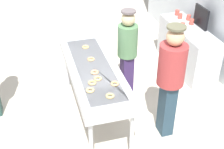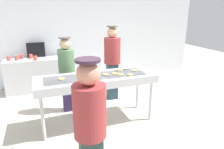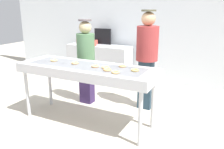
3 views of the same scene
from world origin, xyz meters
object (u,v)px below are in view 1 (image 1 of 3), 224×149
at_px(menu_display, 201,17).
at_px(glazed_donut_1, 91,59).
at_px(glazed_donut_2, 95,72).
at_px(paper_cup_2, 189,17).
at_px(glazed_donut_3, 98,78).
at_px(paper_cup_1, 192,22).
at_px(prep_counter, 187,48).
at_px(glazed_donut_5, 110,96).
at_px(fryer_conveyor, 93,71).
at_px(glazed_donut_6, 115,84).
at_px(worker_assistant, 171,75).
at_px(glazed_donut_0, 90,90).
at_px(glazed_donut_4, 92,83).
at_px(glazed_donut_7, 86,47).
at_px(paper_cup_4, 182,25).
at_px(paper_cup_3, 180,16).
at_px(worker_baker, 127,50).
at_px(paper_cup_0, 177,13).

bearing_deg(menu_display, glazed_donut_1, -71.25).
xyz_separation_m(glazed_donut_2, paper_cup_2, (-1.53, 2.30, -0.03)).
distance_m(glazed_donut_3, paper_cup_1, 2.69).
xyz_separation_m(glazed_donut_1, prep_counter, (-0.79, 2.11, -0.51)).
height_order(glazed_donut_5, prep_counter, glazed_donut_5).
xyz_separation_m(fryer_conveyor, menu_display, (-1.00, 2.33, 0.21)).
height_order(glazed_donut_6, worker_assistant, worker_assistant).
height_order(glazed_donut_0, paper_cup_1, paper_cup_1).
xyz_separation_m(glazed_donut_4, glazed_donut_7, (-1.05, 0.13, 0.00)).
height_order(fryer_conveyor, glazed_donut_6, glazed_donut_6).
xyz_separation_m(glazed_donut_0, glazed_donut_4, (-0.16, 0.06, 0.00)).
height_order(glazed_donut_7, prep_counter, glazed_donut_7).
xyz_separation_m(fryer_conveyor, paper_cup_4, (-1.03, 1.98, 0.07)).
bearing_deg(paper_cup_1, glazed_donut_0, -54.45).
distance_m(paper_cup_2, paper_cup_3, 0.17).
bearing_deg(glazed_donut_5, worker_baker, 152.24).
relative_size(fryer_conveyor, worker_baker, 1.39).
xyz_separation_m(glazed_donut_4, glazed_donut_6, (0.11, 0.29, 0.00)).
bearing_deg(glazed_donut_3, glazed_donut_6, 45.70).
relative_size(glazed_donut_0, glazed_donut_3, 1.00).
xyz_separation_m(worker_baker, paper_cup_2, (-0.92, 1.60, 0.03)).
bearing_deg(glazed_donut_5, prep_counter, 130.42).
distance_m(glazed_donut_0, glazed_donut_5, 0.29).
bearing_deg(prep_counter, glazed_donut_5, -49.58).
distance_m(glazed_donut_4, glazed_donut_7, 1.06).
height_order(glazed_donut_6, glazed_donut_7, same).
relative_size(glazed_donut_5, paper_cup_1, 1.02).
bearing_deg(paper_cup_0, glazed_donut_3, -47.60).
relative_size(glazed_donut_1, glazed_donut_4, 1.00).
bearing_deg(glazed_donut_0, glazed_donut_1, 166.60).
relative_size(glazed_donut_2, glazed_donut_5, 1.00).
bearing_deg(glazed_donut_7, paper_cup_1, 102.97).
xyz_separation_m(glazed_donut_7, paper_cup_4, (-0.40, 1.96, -0.03)).
bearing_deg(worker_assistant, glazed_donut_6, 95.25).
bearing_deg(glazed_donut_0, paper_cup_3, 131.43).
distance_m(prep_counter, paper_cup_0, 0.83).
bearing_deg(glazed_donut_6, menu_display, 125.26).
relative_size(paper_cup_3, menu_display, 0.24).
bearing_deg(glazed_donut_1, fryer_conveyor, -2.95).
height_order(glazed_donut_5, paper_cup_3, paper_cup_3).
bearing_deg(glazed_donut_0, glazed_donut_5, 48.33).
bearing_deg(fryer_conveyor, glazed_donut_3, -2.55).
relative_size(glazed_donut_4, paper_cup_4, 1.02).
bearing_deg(fryer_conveyor, paper_cup_2, 120.70).
relative_size(glazed_donut_7, menu_display, 0.24).
relative_size(glazed_donut_1, glazed_donut_7, 1.00).
xyz_separation_m(fryer_conveyor, paper_cup_3, (-1.47, 2.16, 0.07)).
height_order(glazed_donut_5, paper_cup_4, paper_cup_4).
distance_m(paper_cup_1, menu_display, 0.22).
xyz_separation_m(glazed_donut_2, glazed_donut_7, (-0.80, 0.03, 0.00)).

